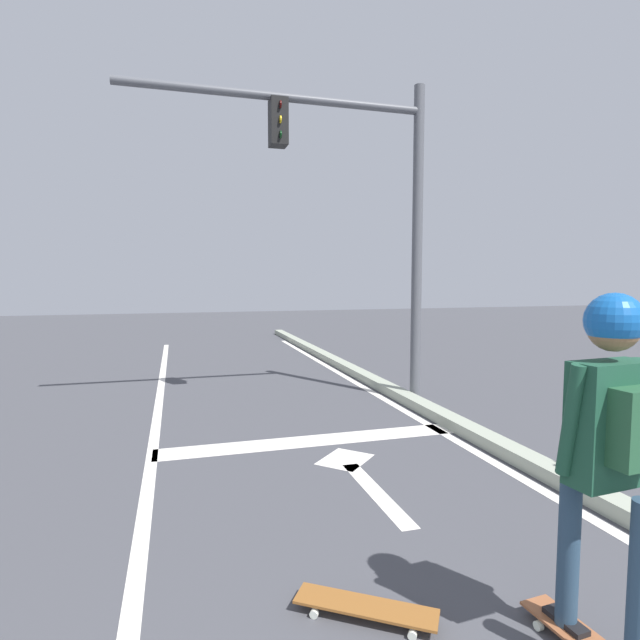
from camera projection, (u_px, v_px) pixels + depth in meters
The scene contains 9 objects.
lane_line_center at pixel (149, 476), 4.83m from camera, with size 0.12×20.00×0.01m, color silver.
lane_line_curbside at pixel (462, 444), 5.78m from camera, with size 0.12×20.00×0.01m, color silver.
stop_bar at pixel (312, 441), 5.89m from camera, with size 3.58×0.40×0.01m, color silver.
lane_arrow_stem at pixel (376, 492), 4.47m from camera, with size 0.16×1.40×0.01m, color silver.
lane_arrow_head at pixel (345, 459), 5.28m from camera, with size 0.56×0.44×0.01m, color silver.
curb_strip at pixel (481, 436), 5.84m from camera, with size 0.24×24.00×0.14m, color #9CA490.
skater at pixel (612, 426), 2.36m from camera, with size 0.48×0.64×1.76m.
spare_skateboard at pixel (365, 607), 2.81m from camera, with size 0.77×0.61×0.08m.
traffic_signal_mast at pixel (356, 186), 7.36m from camera, with size 4.41×0.34×4.81m.
Camera 1 is at (-0.44, 1.04, 1.91)m, focal length 28.09 mm.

